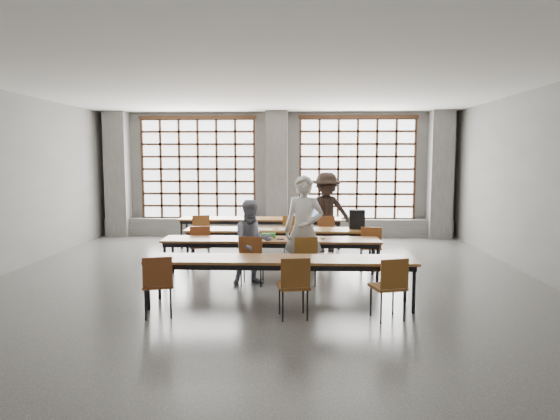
% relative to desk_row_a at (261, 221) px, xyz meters
% --- Properties ---
extents(floor, '(11.00, 11.00, 0.00)m').
position_rel_desk_row_a_xyz_m(floor, '(0.33, -3.56, -0.66)').
color(floor, '#494947').
rests_on(floor, ground).
extents(ceiling, '(11.00, 11.00, 0.00)m').
position_rel_desk_row_a_xyz_m(ceiling, '(0.33, -3.56, 2.84)').
color(ceiling, silver).
rests_on(ceiling, floor).
extents(wall_back, '(10.00, 0.00, 10.00)m').
position_rel_desk_row_a_xyz_m(wall_back, '(0.33, 1.94, 1.09)').
color(wall_back, '#5C5D5A').
rests_on(wall_back, floor).
extents(wall_front, '(10.00, 0.00, 10.00)m').
position_rel_desk_row_a_xyz_m(wall_front, '(0.33, -9.06, 1.09)').
color(wall_front, '#5C5D5A').
rests_on(wall_front, floor).
extents(wall_right, '(0.00, 11.00, 11.00)m').
position_rel_desk_row_a_xyz_m(wall_right, '(5.33, -3.56, 1.09)').
color(wall_right, '#5C5D5A').
rests_on(wall_right, floor).
extents(column_left, '(0.60, 0.55, 3.50)m').
position_rel_desk_row_a_xyz_m(column_left, '(-4.17, 1.66, 1.09)').
color(column_left, '#50504E').
rests_on(column_left, floor).
extents(column_mid, '(0.60, 0.55, 3.50)m').
position_rel_desk_row_a_xyz_m(column_mid, '(0.33, 1.66, 1.09)').
color(column_mid, '#50504E').
rests_on(column_mid, floor).
extents(column_right, '(0.60, 0.55, 3.50)m').
position_rel_desk_row_a_xyz_m(column_right, '(4.83, 1.66, 1.09)').
color(column_right, '#50504E').
rests_on(column_right, floor).
extents(window_left, '(3.32, 0.12, 3.00)m').
position_rel_desk_row_a_xyz_m(window_left, '(-1.92, 1.86, 1.24)').
color(window_left, white).
rests_on(window_left, wall_back).
extents(window_right, '(3.32, 0.12, 3.00)m').
position_rel_desk_row_a_xyz_m(window_right, '(2.58, 1.86, 1.24)').
color(window_right, white).
rests_on(window_right, wall_back).
extents(sill_ledge, '(9.80, 0.35, 0.50)m').
position_rel_desk_row_a_xyz_m(sill_ledge, '(0.33, 1.74, -0.41)').
color(sill_ledge, '#50504E').
rests_on(sill_ledge, floor).
extents(desk_row_a, '(4.00, 0.70, 0.73)m').
position_rel_desk_row_a_xyz_m(desk_row_a, '(0.00, 0.00, 0.00)').
color(desk_row_a, brown).
rests_on(desk_row_a, floor).
extents(desk_row_b, '(4.00, 0.70, 0.73)m').
position_rel_desk_row_a_xyz_m(desk_row_b, '(0.57, -1.86, 0.00)').
color(desk_row_b, brown).
rests_on(desk_row_b, floor).
extents(desk_row_c, '(4.00, 0.70, 0.73)m').
position_rel_desk_row_a_xyz_m(desk_row_c, '(0.44, -3.14, 0.00)').
color(desk_row_c, brown).
rests_on(desk_row_c, floor).
extents(desk_row_d, '(4.00, 0.70, 0.73)m').
position_rel_desk_row_a_xyz_m(desk_row_d, '(0.68, -4.93, 0.00)').
color(desk_row_d, brown).
rests_on(desk_row_d, floor).
extents(chair_back_left, '(0.52, 0.52, 0.88)m').
position_rel_desk_row_a_xyz_m(chair_back_left, '(-1.38, -0.63, -0.13)').
color(chair_back_left, brown).
rests_on(chair_back_left, floor).
extents(chair_back_mid, '(0.47, 0.48, 0.88)m').
position_rel_desk_row_a_xyz_m(chair_back_mid, '(0.79, -0.63, -0.13)').
color(chair_back_mid, brown).
rests_on(chair_back_mid, floor).
extents(chair_back_right, '(0.46, 0.46, 0.88)m').
position_rel_desk_row_a_xyz_m(chair_back_right, '(1.59, -0.63, -0.13)').
color(chair_back_right, brown).
rests_on(chair_back_right, floor).
extents(chair_mid_left, '(0.49, 0.50, 0.88)m').
position_rel_desk_row_a_xyz_m(chair_mid_left, '(-1.02, -2.49, -0.13)').
color(chair_mid_left, maroon).
rests_on(chair_mid_left, floor).
extents(chair_mid_centre, '(0.44, 0.44, 0.88)m').
position_rel_desk_row_a_xyz_m(chair_mid_centre, '(0.97, -2.49, -0.13)').
color(chair_mid_centre, brown).
rests_on(chair_mid_centre, floor).
extents(chair_mid_right, '(0.44, 0.44, 0.88)m').
position_rel_desk_row_a_xyz_m(chair_mid_right, '(2.37, -2.49, -0.13)').
color(chair_mid_right, brown).
rests_on(chair_mid_right, floor).
extents(chair_front_left, '(0.44, 0.44, 0.88)m').
position_rel_desk_row_a_xyz_m(chair_front_left, '(0.14, -3.77, -0.13)').
color(chair_front_left, brown).
rests_on(chair_front_left, floor).
extents(chair_front_right, '(0.49, 0.49, 0.88)m').
position_rel_desk_row_a_xyz_m(chair_front_right, '(1.05, -3.76, -0.13)').
color(chair_front_right, brown).
rests_on(chair_front_right, floor).
extents(chair_near_left, '(0.52, 0.52, 0.88)m').
position_rel_desk_row_a_xyz_m(chair_near_left, '(-1.00, -5.56, -0.13)').
color(chair_near_left, brown).
rests_on(chair_near_left, floor).
extents(chair_near_mid, '(0.48, 0.49, 0.88)m').
position_rel_desk_row_a_xyz_m(chair_near_mid, '(0.89, -5.56, -0.13)').
color(chair_near_mid, brown).
rests_on(chair_near_mid, floor).
extents(chair_near_right, '(0.52, 0.52, 0.88)m').
position_rel_desk_row_a_xyz_m(chair_near_right, '(2.20, -5.56, -0.13)').
color(chair_near_right, brown).
rests_on(chair_near_right, floor).
extents(student_male, '(0.80, 0.63, 1.92)m').
position_rel_desk_row_a_xyz_m(student_male, '(1.04, -3.64, 0.30)').
color(student_male, silver).
rests_on(student_male, floor).
extents(student_female, '(0.88, 0.78, 1.49)m').
position_rel_desk_row_a_xyz_m(student_female, '(0.14, -3.64, 0.08)').
color(student_female, '#19234D').
rests_on(student_female, floor).
extents(student_back, '(1.27, 0.80, 1.88)m').
position_rel_desk_row_a_xyz_m(student_back, '(1.60, -0.50, 0.27)').
color(student_back, black).
rests_on(student_back, floor).
extents(laptop_front, '(0.46, 0.44, 0.26)m').
position_rel_desk_row_a_xyz_m(laptop_front, '(1.02, -3.03, 0.13)').
color(laptop_front, silver).
rests_on(laptop_front, desk_row_c).
extents(laptop_back, '(0.44, 0.40, 0.26)m').
position_rel_desk_row_a_xyz_m(laptop_back, '(1.33, 0.11, 0.13)').
color(laptop_back, '#BABABF').
rests_on(laptop_back, desk_row_a).
extents(mouse, '(0.10, 0.07, 0.04)m').
position_rel_desk_row_a_xyz_m(mouse, '(1.39, -3.16, 0.08)').
color(mouse, silver).
rests_on(mouse, desk_row_c).
extents(green_box, '(0.26, 0.13, 0.09)m').
position_rel_desk_row_a_xyz_m(green_box, '(0.39, -3.06, 0.11)').
color(green_box, green).
rests_on(green_box, desk_row_c).
extents(phone, '(0.14, 0.08, 0.01)m').
position_rel_desk_row_a_xyz_m(phone, '(0.62, -3.24, 0.07)').
color(phone, black).
rests_on(phone, desk_row_c).
extents(paper_sheet_a, '(0.30, 0.22, 0.00)m').
position_rel_desk_row_a_xyz_m(paper_sheet_a, '(-0.03, -1.81, 0.07)').
color(paper_sheet_a, silver).
rests_on(paper_sheet_a, desk_row_b).
extents(paper_sheet_b, '(0.36, 0.31, 0.00)m').
position_rel_desk_row_a_xyz_m(paper_sheet_b, '(0.27, -1.91, 0.07)').
color(paper_sheet_b, white).
rests_on(paper_sheet_b, desk_row_b).
extents(paper_sheet_c, '(0.31, 0.23, 0.00)m').
position_rel_desk_row_a_xyz_m(paper_sheet_c, '(0.67, -1.86, 0.07)').
color(paper_sheet_c, silver).
rests_on(paper_sheet_c, desk_row_b).
extents(backpack, '(0.33, 0.21, 0.40)m').
position_rel_desk_row_a_xyz_m(backpack, '(2.17, -1.81, 0.27)').
color(backpack, black).
rests_on(backpack, desk_row_b).
extents(plastic_bag, '(0.27, 0.22, 0.29)m').
position_rel_desk_row_a_xyz_m(plastic_bag, '(0.90, 0.05, 0.21)').
color(plastic_bag, silver).
rests_on(plastic_bag, desk_row_a).
extents(red_pouch, '(0.21, 0.13, 0.06)m').
position_rel_desk_row_a_xyz_m(red_pouch, '(-1.02, -5.48, -0.16)').
color(red_pouch, '#A61416').
rests_on(red_pouch, chair_near_left).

